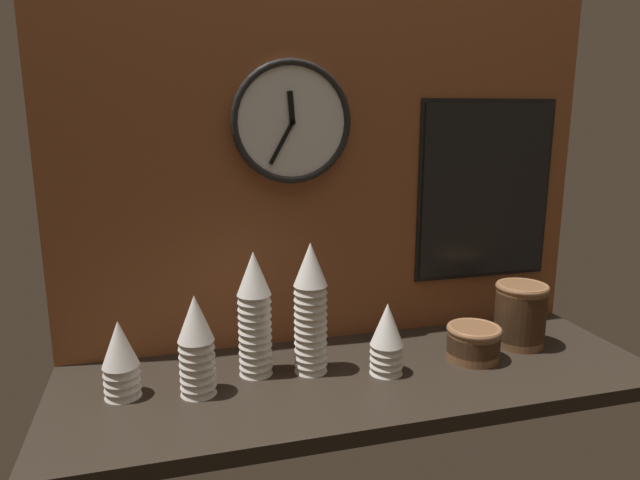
# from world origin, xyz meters

# --- Properties ---
(ground_plane) EXTENTS (1.60, 0.56, 0.04)m
(ground_plane) POSITION_xyz_m (0.00, 0.00, -0.02)
(ground_plane) COLOR black
(wall_tiled_back) EXTENTS (1.60, 0.03, 1.05)m
(wall_tiled_back) POSITION_xyz_m (0.00, 0.27, 0.53)
(wall_tiled_back) COLOR brown
(wall_tiled_back) RESTS_ON ground_plane
(cup_stack_left) EXTENTS (0.09, 0.09, 0.26)m
(cup_stack_left) POSITION_xyz_m (-0.43, -0.01, 0.13)
(cup_stack_left) COLOR white
(cup_stack_left) RESTS_ON ground_plane
(cup_stack_center) EXTENTS (0.09, 0.09, 0.36)m
(cup_stack_center) POSITION_xyz_m (-0.13, 0.04, 0.18)
(cup_stack_center) COLOR white
(cup_stack_center) RESTS_ON ground_plane
(cup_stack_far_left) EXTENTS (0.09, 0.09, 0.20)m
(cup_stack_far_left) POSITION_xyz_m (-0.61, 0.03, 0.10)
(cup_stack_far_left) COLOR white
(cup_stack_far_left) RESTS_ON ground_plane
(cup_stack_center_right) EXTENTS (0.09, 0.09, 0.20)m
(cup_stack_center_right) POSITION_xyz_m (0.07, -0.03, 0.10)
(cup_stack_center_right) COLOR white
(cup_stack_center_right) RESTS_ON ground_plane
(cup_stack_center_left) EXTENTS (0.09, 0.09, 0.34)m
(cup_stack_center_left) POSITION_xyz_m (-0.27, 0.06, 0.17)
(cup_stack_center_left) COLOR white
(cup_stack_center_left) RESTS_ON ground_plane
(bowl_stack_far_right) EXTENTS (0.15, 0.15, 0.19)m
(bowl_stack_far_right) POSITION_xyz_m (0.52, 0.04, 0.10)
(bowl_stack_far_right) COLOR brown
(bowl_stack_far_right) RESTS_ON ground_plane
(bowl_stack_right) EXTENTS (0.15, 0.15, 0.10)m
(bowl_stack_right) POSITION_xyz_m (0.34, -0.01, 0.05)
(bowl_stack_right) COLOR brown
(bowl_stack_right) RESTS_ON ground_plane
(wall_clock) EXTENTS (0.34, 0.03, 0.34)m
(wall_clock) POSITION_xyz_m (-0.13, 0.23, 0.66)
(wall_clock) COLOR white
(menu_board) EXTENTS (0.46, 0.01, 0.57)m
(menu_board) POSITION_xyz_m (0.50, 0.24, 0.44)
(menu_board) COLOR black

